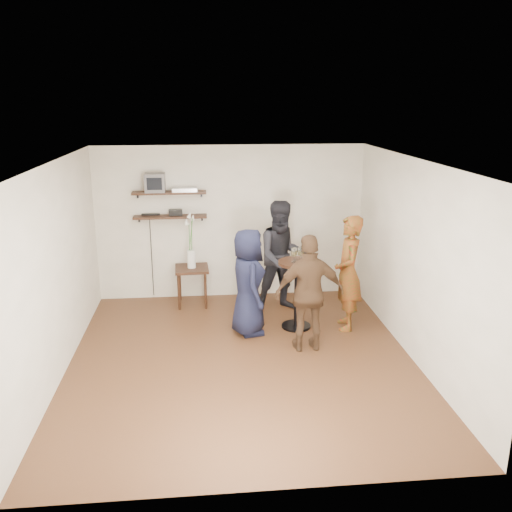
{
  "coord_description": "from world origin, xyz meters",
  "views": [
    {
      "loc": [
        -0.46,
        -6.47,
        3.32
      ],
      "look_at": [
        0.23,
        0.4,
        1.31
      ],
      "focal_mm": 38.0,
      "sensor_mm": 36.0,
      "label": 1
    }
  ],
  "objects_px": {
    "crt_monitor": "(155,183)",
    "dvd_deck": "(185,189)",
    "person_plaid": "(348,273)",
    "drinks_table": "(297,285)",
    "radio": "(176,213)",
    "side_table": "(192,274)",
    "person_navy": "(248,282)",
    "person_dark": "(283,257)",
    "person_brown": "(309,293)"
  },
  "relations": [
    {
      "from": "side_table",
      "to": "person_brown",
      "type": "height_order",
      "value": "person_brown"
    },
    {
      "from": "drinks_table",
      "to": "person_navy",
      "type": "bearing_deg",
      "value": -170.35
    },
    {
      "from": "person_plaid",
      "to": "side_table",
      "type": "bearing_deg",
      "value": -110.79
    },
    {
      "from": "dvd_deck",
      "to": "person_dark",
      "type": "height_order",
      "value": "dvd_deck"
    },
    {
      "from": "person_dark",
      "to": "drinks_table",
      "type": "bearing_deg",
      "value": -90.0
    },
    {
      "from": "radio",
      "to": "person_brown",
      "type": "height_order",
      "value": "person_brown"
    },
    {
      "from": "radio",
      "to": "drinks_table",
      "type": "xyz_separation_m",
      "value": [
        1.8,
        -1.38,
        -0.85
      ]
    },
    {
      "from": "person_navy",
      "to": "drinks_table",
      "type": "bearing_deg",
      "value": -90.0
    },
    {
      "from": "side_table",
      "to": "person_plaid",
      "type": "bearing_deg",
      "value": -27.02
    },
    {
      "from": "side_table",
      "to": "person_dark",
      "type": "relative_size",
      "value": 0.36
    },
    {
      "from": "person_dark",
      "to": "person_brown",
      "type": "height_order",
      "value": "person_dark"
    },
    {
      "from": "side_table",
      "to": "drinks_table",
      "type": "height_order",
      "value": "drinks_table"
    },
    {
      "from": "person_navy",
      "to": "person_dark",
      "type": "bearing_deg",
      "value": -45.69
    },
    {
      "from": "side_table",
      "to": "person_dark",
      "type": "bearing_deg",
      "value": -13.73
    },
    {
      "from": "dvd_deck",
      "to": "side_table",
      "type": "height_order",
      "value": "dvd_deck"
    },
    {
      "from": "radio",
      "to": "person_plaid",
      "type": "distance_m",
      "value": 3.01
    },
    {
      "from": "side_table",
      "to": "drinks_table",
      "type": "xyz_separation_m",
      "value": [
        1.56,
        -1.1,
        0.12
      ]
    },
    {
      "from": "side_table",
      "to": "dvd_deck",
      "type": "bearing_deg",
      "value": 105.28
    },
    {
      "from": "crt_monitor",
      "to": "side_table",
      "type": "bearing_deg",
      "value": -27.13
    },
    {
      "from": "radio",
      "to": "side_table",
      "type": "distance_m",
      "value": 1.04
    },
    {
      "from": "side_table",
      "to": "crt_monitor",
      "type": "bearing_deg",
      "value": 152.87
    },
    {
      "from": "radio",
      "to": "drinks_table",
      "type": "relative_size",
      "value": 0.21
    },
    {
      "from": "person_navy",
      "to": "person_plaid",
      "type": "bearing_deg",
      "value": -97.94
    },
    {
      "from": "crt_monitor",
      "to": "dvd_deck",
      "type": "bearing_deg",
      "value": 0.0
    },
    {
      "from": "radio",
      "to": "drinks_table",
      "type": "bearing_deg",
      "value": -37.34
    },
    {
      "from": "crt_monitor",
      "to": "person_brown",
      "type": "distance_m",
      "value": 3.25
    },
    {
      "from": "person_dark",
      "to": "person_brown",
      "type": "relative_size",
      "value": 1.11
    },
    {
      "from": "crt_monitor",
      "to": "person_dark",
      "type": "bearing_deg",
      "value": -17.62
    },
    {
      "from": "dvd_deck",
      "to": "person_plaid",
      "type": "xyz_separation_m",
      "value": [
        2.38,
        -1.46,
        -1.04
      ]
    },
    {
      "from": "side_table",
      "to": "person_dark",
      "type": "xyz_separation_m",
      "value": [
        1.46,
        -0.36,
        0.36
      ]
    },
    {
      "from": "crt_monitor",
      "to": "dvd_deck",
      "type": "height_order",
      "value": "crt_monitor"
    },
    {
      "from": "crt_monitor",
      "to": "person_dark",
      "type": "relative_size",
      "value": 0.18
    },
    {
      "from": "side_table",
      "to": "person_navy",
      "type": "bearing_deg",
      "value": -55.86
    },
    {
      "from": "radio",
      "to": "person_navy",
      "type": "distance_m",
      "value": 1.98
    },
    {
      "from": "dvd_deck",
      "to": "radio",
      "type": "height_order",
      "value": "dvd_deck"
    },
    {
      "from": "person_dark",
      "to": "radio",
      "type": "bearing_deg",
      "value": 151.16
    },
    {
      "from": "radio",
      "to": "drinks_table",
      "type": "height_order",
      "value": "radio"
    },
    {
      "from": "person_plaid",
      "to": "dvd_deck",
      "type": "bearing_deg",
      "value": -115.21
    },
    {
      "from": "person_dark",
      "to": "person_plaid",
      "type": "bearing_deg",
      "value": -52.25
    },
    {
      "from": "radio",
      "to": "person_dark",
      "type": "distance_m",
      "value": 1.92
    },
    {
      "from": "person_dark",
      "to": "person_navy",
      "type": "xyz_separation_m",
      "value": [
        -0.63,
        -0.86,
        -0.12
      ]
    },
    {
      "from": "person_plaid",
      "to": "drinks_table",
      "type": "bearing_deg",
      "value": -90.0
    },
    {
      "from": "dvd_deck",
      "to": "person_dark",
      "type": "distance_m",
      "value": 1.94
    },
    {
      "from": "side_table",
      "to": "person_navy",
      "type": "distance_m",
      "value": 1.49
    },
    {
      "from": "dvd_deck",
      "to": "person_brown",
      "type": "bearing_deg",
      "value": -51.66
    },
    {
      "from": "person_plaid",
      "to": "person_navy",
      "type": "xyz_separation_m",
      "value": [
        -1.48,
        -0.04,
        -0.07
      ]
    },
    {
      "from": "crt_monitor",
      "to": "side_table",
      "type": "relative_size",
      "value": 0.49
    },
    {
      "from": "person_dark",
      "to": "person_navy",
      "type": "bearing_deg",
      "value": -134.31
    },
    {
      "from": "dvd_deck",
      "to": "side_table",
      "type": "relative_size",
      "value": 0.62
    },
    {
      "from": "drinks_table",
      "to": "person_navy",
      "type": "distance_m",
      "value": 0.76
    }
  ]
}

